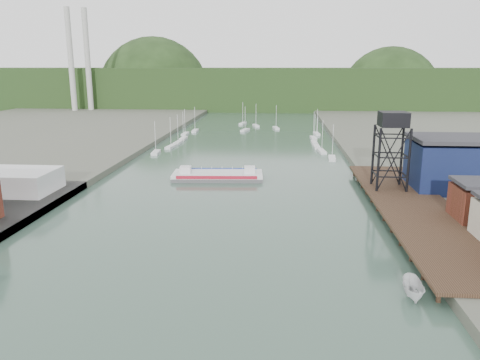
# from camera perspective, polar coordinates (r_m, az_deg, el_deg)

# --- Properties ---
(ground) EXTENTS (600.00, 600.00, 0.00)m
(ground) POSITION_cam_1_polar(r_m,az_deg,el_deg) (50.06, -10.22, -19.48)
(ground) COLOR #324E43
(ground) RESTS_ON ground
(east_pier) EXTENTS (14.00, 70.00, 2.45)m
(east_pier) POSITION_cam_1_polar(r_m,az_deg,el_deg) (92.45, 20.51, -3.08)
(east_pier) COLOR black
(east_pier) RESTS_ON ground
(white_shed) EXTENTS (18.00, 12.00, 4.50)m
(white_shed) POSITION_cam_1_polar(r_m,az_deg,el_deg) (108.72, -26.15, -0.13)
(white_shed) COLOR silver
(white_shed) RESTS_ON west_quay
(lift_tower) EXTENTS (6.50, 6.50, 16.00)m
(lift_tower) POSITION_cam_1_polar(r_m,az_deg,el_deg) (101.64, 18.16, 6.50)
(lift_tower) COLOR black
(lift_tower) RESTS_ON east_pier
(blue_shed) EXTENTS (20.50, 14.50, 11.30)m
(blue_shed) POSITION_cam_1_polar(r_m,az_deg,el_deg) (109.17, 25.27, 1.75)
(blue_shed) COLOR #0C0E38
(blue_shed) RESTS_ON east_land
(marina_sailboats) EXTENTS (57.71, 92.65, 0.90)m
(marina_sailboats) POSITION_cam_1_polar(r_m,az_deg,el_deg) (181.15, 1.14, 5.18)
(marina_sailboats) COLOR silver
(marina_sailboats) RESTS_ON ground
(smokestacks) EXTENTS (11.20, 8.20, 60.00)m
(smokestacks) POSITION_cam_1_polar(r_m,az_deg,el_deg) (297.18, -19.00, 13.53)
(smokestacks) COLOR #AFAEA9
(smokestacks) RESTS_ON ground
(distant_hills) EXTENTS (500.00, 120.00, 80.00)m
(distant_hills) POSITION_cam_1_polar(r_m,az_deg,el_deg) (342.42, 2.30, 10.89)
(distant_hills) COLOR black
(distant_hills) RESTS_ON ground
(chain_ferry) EXTENTS (22.62, 10.40, 3.17)m
(chain_ferry) POSITION_cam_1_polar(r_m,az_deg,el_deg) (115.83, -2.74, 0.57)
(chain_ferry) COLOR #504F52
(chain_ferry) RESTS_ON ground
(motorboat) EXTENTS (2.78, 6.14, 2.30)m
(motorboat) POSITION_cam_1_polar(r_m,az_deg,el_deg) (61.22, 20.41, -12.42)
(motorboat) COLOR silver
(motorboat) RESTS_ON ground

